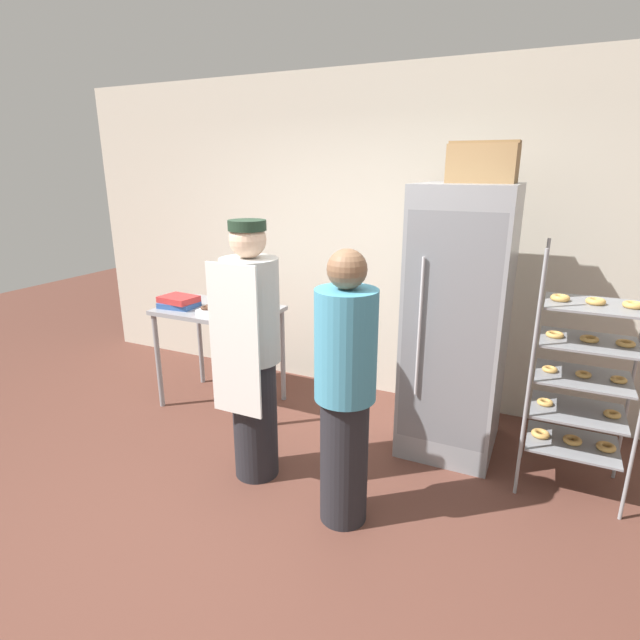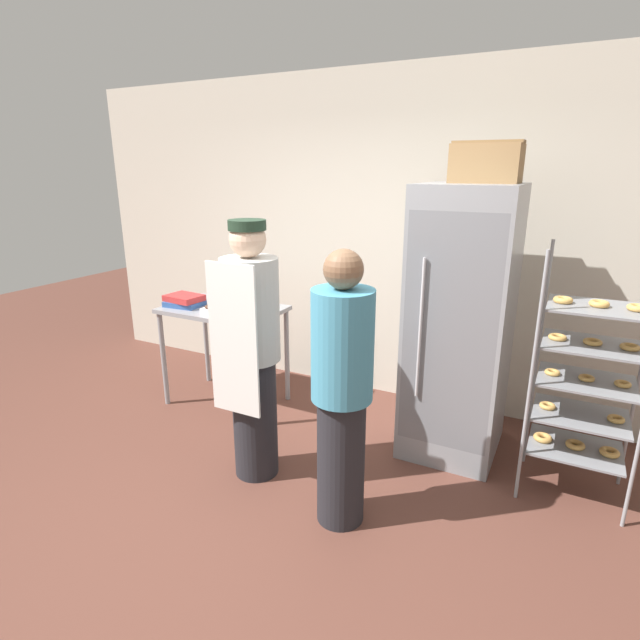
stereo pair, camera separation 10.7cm
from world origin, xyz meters
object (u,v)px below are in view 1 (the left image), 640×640
person_baker (252,351)px  refrigerator (458,323)px  blender_pitcher (222,291)px  person_customer (345,391)px  donut_box (217,308)px  binder_stack (179,302)px  cardboard_storage_box (483,163)px  baking_rack (583,376)px

person_baker → refrigerator: bearing=40.7°
refrigerator → blender_pitcher: 2.06m
blender_pitcher → person_customer: person_customer is taller
donut_box → binder_stack: 0.43m
cardboard_storage_box → person_baker: size_ratio=0.25×
refrigerator → baking_rack: bearing=-14.1°
refrigerator → person_baker: 1.49m
cardboard_storage_box → binder_stack: bearing=-171.9°
refrigerator → donut_box: refrigerator is taller
blender_pitcher → person_baker: size_ratio=0.14×
binder_stack → person_baker: size_ratio=0.19×
donut_box → person_customer: person_customer is taller
blender_pitcher → cardboard_storage_box: 2.39m
binder_stack → person_customer: person_customer is taller
refrigerator → cardboard_storage_box: cardboard_storage_box is taller
refrigerator → person_customer: size_ratio=1.18×
donut_box → baking_rack: bearing=2.3°
donut_box → person_baker: 1.00m
binder_stack → person_customer: 2.10m
cardboard_storage_box → baking_rack: bearing=-19.4°
blender_pitcher → cardboard_storage_box: bearing=1.7°
cardboard_storage_box → person_customer: cardboard_storage_box is taller
blender_pitcher → donut_box: bearing=-61.1°
baking_rack → person_customer: (-1.23, -0.93, 0.05)m
refrigerator → donut_box: 1.91m
blender_pitcher → binder_stack: blender_pitcher is taller
cardboard_storage_box → person_baker: 1.97m
donut_box → cardboard_storage_box: size_ratio=0.62×
refrigerator → cardboard_storage_box: (0.07, 0.06, 1.10)m
binder_stack → baking_rack: bearing=1.3°
person_baker → cardboard_storage_box: bearing=40.7°
refrigerator → blender_pitcher: refrigerator is taller
person_customer → donut_box: bearing=150.9°
donut_box → blender_pitcher: 0.36m
blender_pitcher → person_baker: 1.35m
blender_pitcher → person_baker: person_baker is taller
donut_box → person_baker: (0.76, -0.66, -0.03)m
baking_rack → cardboard_storage_box: cardboard_storage_box is taller
refrigerator → binder_stack: size_ratio=6.02×
cardboard_storage_box → person_baker: bearing=-139.3°
baking_rack → cardboard_storage_box: bearing=160.6°
donut_box → binder_stack: bearing=175.3°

